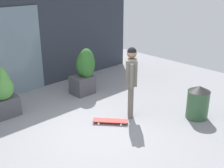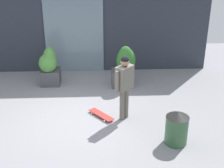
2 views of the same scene
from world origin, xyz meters
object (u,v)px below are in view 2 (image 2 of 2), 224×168
skateboarder (124,81)px  planter_box_right (124,66)px  trash_bin (177,128)px  skateboard (101,115)px  planter_box_left (49,66)px

skateboarder → planter_box_right: bearing=-48.8°
planter_box_right → trash_bin: bearing=-72.7°
skateboarder → skateboard: size_ratio=2.30×
skateboarder → trash_bin: size_ratio=2.11×
planter_box_left → trash_bin: planter_box_left is taller
skateboard → trash_bin: (1.74, -1.27, 0.36)m
skateboarder → planter_box_right: (0.16, 1.96, -0.38)m
planter_box_left → planter_box_right: (2.37, -0.27, 0.09)m
planter_box_right → trash_bin: planter_box_right is taller
skateboarder → planter_box_right: 2.00m
skateboarder → planter_box_left: (-2.22, 2.23, -0.47)m
trash_bin → planter_box_left: bearing=134.5°
skateboarder → skateboard: 1.20m
planter_box_left → planter_box_right: bearing=-6.4°
trash_bin → planter_box_right: bearing=107.3°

